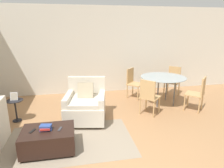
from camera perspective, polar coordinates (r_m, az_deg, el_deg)
wall_back at (r=6.52m, az=-5.11°, el=9.47°), size 12.00×0.06×2.75m
area_rug at (r=4.04m, az=-11.86°, el=-15.63°), size 2.37×1.49×0.01m
armchair at (r=4.66m, az=-7.54°, el=-6.01°), size 1.04×1.09×0.95m
ottoman at (r=3.76m, az=-17.68°, el=-14.76°), size 0.89×0.63×0.39m
book_stack at (r=3.66m, az=-18.43°, el=-11.74°), size 0.21×0.17×0.09m
tv_remote_primary at (r=3.72m, az=-21.80°, el=-12.35°), size 0.10×0.15×0.01m
tv_remote_secondary at (r=3.64m, az=-14.63°, el=-12.30°), size 0.08×0.15×0.01m
side_table at (r=5.07m, az=-25.89°, el=-5.81°), size 0.36×0.36×0.51m
picture_frame at (r=4.99m, az=-26.22°, el=-3.19°), size 0.16×0.07×0.18m
dining_table at (r=5.71m, az=14.40°, el=1.27°), size 1.24×1.24×0.78m
dining_chair_near_left at (r=4.91m, az=10.50°, el=-3.07°), size 0.59×0.59×0.90m
dining_chair_near_right at (r=5.53m, az=23.43°, el=-2.01°), size 0.59×0.59×0.90m
dining_chair_far_left at (r=6.11m, az=6.00°, el=0.85°), size 0.59×0.59×0.90m
dining_chair_far_right at (r=6.62m, az=17.07°, el=1.38°), size 0.59×0.59×0.90m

